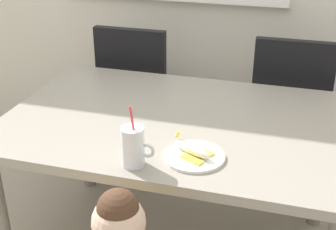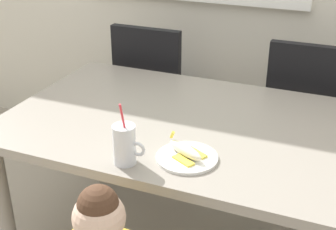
% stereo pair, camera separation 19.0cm
% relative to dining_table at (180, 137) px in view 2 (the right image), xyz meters
% --- Properties ---
extents(dining_table, '(1.50, 1.01, 0.75)m').
position_rel_dining_table_xyz_m(dining_table, '(0.00, 0.00, 0.00)').
color(dining_table, gray).
rests_on(dining_table, ground).
extents(dining_chair_left, '(0.44, 0.45, 0.96)m').
position_rel_dining_table_xyz_m(dining_chair_left, '(-0.44, 0.72, -0.12)').
color(dining_chair_left, black).
rests_on(dining_chair_left, ground).
extents(dining_chair_right, '(0.44, 0.45, 0.96)m').
position_rel_dining_table_xyz_m(dining_chair_right, '(0.46, 0.74, -0.12)').
color(dining_chair_right, black).
rests_on(dining_chair_right, ground).
extents(milk_cup, '(0.13, 0.08, 0.25)m').
position_rel_dining_table_xyz_m(milk_cup, '(-0.05, -0.41, 0.16)').
color(milk_cup, silver).
rests_on(milk_cup, dining_table).
extents(snack_plate, '(0.23, 0.23, 0.01)m').
position_rel_dining_table_xyz_m(snack_plate, '(0.15, -0.31, 0.10)').
color(snack_plate, white).
rests_on(snack_plate, dining_table).
extents(peeled_banana, '(0.17, 0.14, 0.07)m').
position_rel_dining_table_xyz_m(peeled_banana, '(0.14, -0.30, 0.12)').
color(peeled_banana, '#F4EAC6').
rests_on(peeled_banana, snack_plate).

